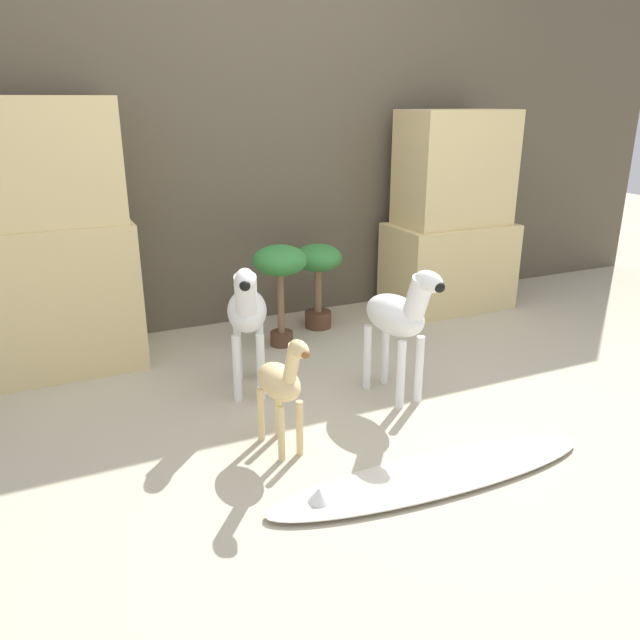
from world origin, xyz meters
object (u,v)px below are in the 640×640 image
at_px(surfboard, 431,475).
at_px(giraffe_figurine, 281,383).
at_px(potted_palm_front, 280,268).
at_px(zebra_right, 399,316).
at_px(zebra_left, 247,312).
at_px(potted_palm_back, 318,269).

bearing_deg(surfboard, giraffe_figurine, 134.37).
distance_m(potted_palm_front, surfboard, 1.57).
relative_size(zebra_right, potted_palm_front, 1.13).
relative_size(giraffe_figurine, potted_palm_front, 0.89).
distance_m(zebra_right, potted_palm_front, 0.89).
xyz_separation_m(zebra_right, zebra_left, (-0.61, 0.35, 0.00)).
relative_size(giraffe_figurine, potted_palm_back, 1.00).
relative_size(potted_palm_back, surfboard, 0.39).
bearing_deg(zebra_right, giraffe_figurine, -162.17).
distance_m(zebra_right, giraffe_figurine, 0.71).
distance_m(giraffe_figurine, surfboard, 0.67).
xyz_separation_m(zebra_left, potted_palm_front, (0.36, 0.50, 0.05)).
bearing_deg(zebra_left, zebra_right, -29.70).
xyz_separation_m(potted_palm_front, surfboard, (0.01, -1.50, -0.44)).
bearing_deg(zebra_left, potted_palm_front, 54.27).
bearing_deg(giraffe_figurine, surfboard, -45.63).
relative_size(potted_palm_front, surfboard, 0.44).
bearing_deg(giraffe_figurine, potted_palm_front, 68.80).
distance_m(zebra_left, potted_palm_back, 0.97).
relative_size(zebra_left, potted_palm_front, 1.13).
relative_size(zebra_left, potted_palm_back, 1.26).
bearing_deg(potted_palm_back, surfboard, -100.28).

